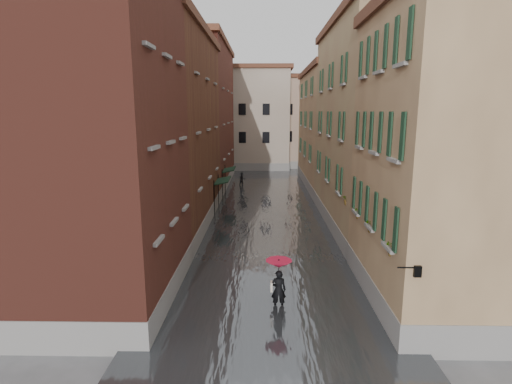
{
  "coord_description": "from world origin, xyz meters",
  "views": [
    {
      "loc": [
        -0.34,
        -17.49,
        7.76
      ],
      "look_at": [
        -0.77,
        5.97,
        3.0
      ],
      "focal_mm": 28.0,
      "sensor_mm": 36.0,
      "label": 1
    }
  ],
  "objects": [
    {
      "name": "ground",
      "position": [
        0.0,
        0.0,
        0.0
      ],
      "size": [
        120.0,
        120.0,
        0.0
      ],
      "primitive_type": "plane",
      "color": "#57585A",
      "rests_on": "ground"
    },
    {
      "name": "floodwater",
      "position": [
        0.0,
        13.0,
        0.1
      ],
      "size": [
        10.0,
        60.0,
        0.2
      ],
      "primitive_type": "cube",
      "color": "#464A4E",
      "rests_on": "ground"
    },
    {
      "name": "building_left_near",
      "position": [
        -7.0,
        -2.0,
        6.5
      ],
      "size": [
        6.0,
        8.0,
        13.0
      ],
      "primitive_type": "cube",
      "color": "brown",
      "rests_on": "ground"
    },
    {
      "name": "building_left_mid",
      "position": [
        -7.0,
        9.0,
        6.25
      ],
      "size": [
        6.0,
        14.0,
        12.5
      ],
      "primitive_type": "cube",
      "color": "brown",
      "rests_on": "ground"
    },
    {
      "name": "building_left_far",
      "position": [
        -7.0,
        24.0,
        7.0
      ],
      "size": [
        6.0,
        16.0,
        14.0
      ],
      "primitive_type": "cube",
      "color": "brown",
      "rests_on": "ground"
    },
    {
      "name": "building_right_near",
      "position": [
        7.0,
        -2.0,
        5.75
      ],
      "size": [
        6.0,
        8.0,
        11.5
      ],
      "primitive_type": "cube",
      "color": "#8E6A49",
      "rests_on": "ground"
    },
    {
      "name": "building_right_mid",
      "position": [
        7.0,
        9.0,
        6.5
      ],
      "size": [
        6.0,
        14.0,
        13.0
      ],
      "primitive_type": "cube",
      "color": "tan",
      "rests_on": "ground"
    },
    {
      "name": "building_right_far",
      "position": [
        7.0,
        24.0,
        5.75
      ],
      "size": [
        6.0,
        16.0,
        11.5
      ],
      "primitive_type": "cube",
      "color": "#8E6A49",
      "rests_on": "ground"
    },
    {
      "name": "building_end_cream",
      "position": [
        -3.0,
        38.0,
        6.5
      ],
      "size": [
        12.0,
        9.0,
        13.0
      ],
      "primitive_type": "cube",
      "color": "#BFAD97",
      "rests_on": "ground"
    },
    {
      "name": "building_end_pink",
      "position": [
        6.0,
        40.0,
        6.0
      ],
      "size": [
        10.0,
        9.0,
        12.0
      ],
      "primitive_type": "cube",
      "color": "tan",
      "rests_on": "ground"
    },
    {
      "name": "awning_near",
      "position": [
        -3.49,
        12.6,
        2.46
      ],
      "size": [
        1.09,
        2.91,
        2.8
      ],
      "color": "black",
      "rests_on": "ground"
    },
    {
      "name": "awning_far",
      "position": [
        -3.49,
        18.44,
        2.46
      ],
      "size": [
        1.09,
        2.79,
        2.8
      ],
      "color": "black",
      "rests_on": "ground"
    },
    {
      "name": "wall_lantern",
      "position": [
        4.33,
        -6.0,
        3.01
      ],
      "size": [
        0.71,
        0.22,
        0.35
      ],
      "color": "black",
      "rests_on": "ground"
    },
    {
      "name": "window_planters",
      "position": [
        4.12,
        -0.74,
        3.51
      ],
      "size": [
        0.59,
        8.37,
        0.84
      ],
      "color": "brown",
      "rests_on": "ground"
    },
    {
      "name": "pedestrian_main",
      "position": [
        0.28,
        -2.79,
        1.3
      ],
      "size": [
        1.05,
        1.05,
        2.06
      ],
      "color": "black",
      "rests_on": "ground"
    },
    {
      "name": "pedestrian_far",
      "position": [
        -2.53,
        23.48,
        0.75
      ],
      "size": [
        0.88,
        0.79,
        1.5
      ],
      "primitive_type": "imported",
      "rotation": [
        0.0,
        0.0,
        0.36
      ],
      "color": "black",
      "rests_on": "ground"
    }
  ]
}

